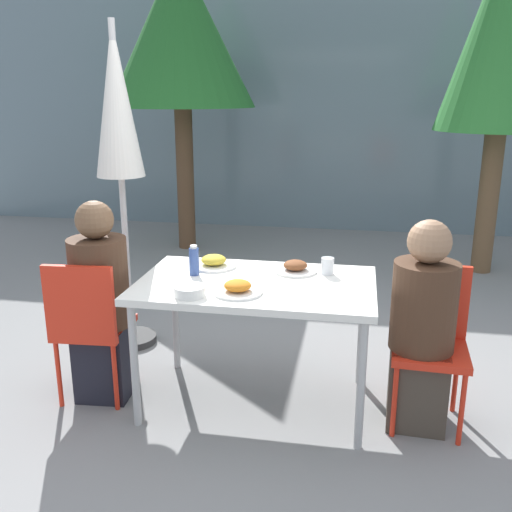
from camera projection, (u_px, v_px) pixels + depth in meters
The scene contains 16 objects.
ground_plane at pixel (256, 402), 3.41m from camera, with size 24.00×24.00×0.00m, color gray.
building_facade at pixel (321, 115), 7.44m from camera, with size 10.00×0.20×3.00m.
dining_table at pixel (256, 292), 3.22m from camera, with size 1.33×0.83×0.76m.
chair_left at pixel (89, 320), 3.30m from camera, with size 0.43×0.43×0.87m.
person_left at pixel (101, 307), 3.35m from camera, with size 0.34×0.34×1.20m.
chair_right at pixel (430, 332), 3.13m from camera, with size 0.42×0.42×0.87m.
person_right at pixel (422, 331), 3.06m from camera, with size 0.34×0.34×1.16m.
closed_umbrella at pixel (118, 118), 3.79m from camera, with size 0.36×0.36×2.24m.
plate_0 at pixel (238, 288), 3.01m from camera, with size 0.26×0.26×0.07m.
plate_1 at pixel (295, 268), 3.37m from camera, with size 0.26×0.26×0.07m.
plate_2 at pixel (214, 262), 3.47m from camera, with size 0.28×0.28×0.07m.
bottle at pixel (194, 261), 3.30m from camera, with size 0.06×0.06×0.18m.
drinking_cup at pixel (328, 266), 3.33m from camera, with size 0.08×0.08×0.10m.
salad_bowl at pixel (190, 291), 2.97m from camera, with size 0.16×0.16×0.05m.
tree_behind_left at pixel (180, 33), 6.17m from camera, with size 1.63×1.63×3.24m.
tree_behind_right at pixel (508, 24), 5.26m from camera, with size 1.20×1.20×3.43m.
Camera 1 is at (0.55, -2.99, 1.78)m, focal length 40.00 mm.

